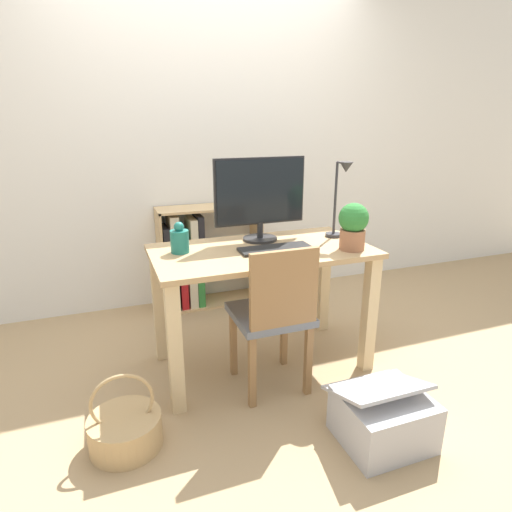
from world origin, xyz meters
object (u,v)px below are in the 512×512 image
(storage_box, at_px, (383,417))
(desk_lamp, at_px, (340,192))
(monitor, at_px, (260,195))
(keyboard, at_px, (275,249))
(basket, at_px, (125,429))
(vase, at_px, (180,240))
(bookshelf, at_px, (193,260))
(potted_plant, at_px, (353,225))
(chair, at_px, (274,313))

(storage_box, bearing_deg, desk_lamp, 75.09)
(monitor, xyz_separation_m, desk_lamp, (0.47, -0.14, 0.01))
(keyboard, bearing_deg, basket, -156.41)
(vase, distance_m, bookshelf, 1.04)
(desk_lamp, bearing_deg, vase, 176.92)
(bookshelf, xyz_separation_m, storage_box, (0.49, -1.83, -0.26))
(monitor, bearing_deg, bookshelf, 107.22)
(desk_lamp, bearing_deg, keyboard, -169.01)
(desk_lamp, bearing_deg, potted_plant, -101.16)
(monitor, xyz_separation_m, storage_box, (0.23, -1.01, -0.90))
(keyboard, relative_size, vase, 2.39)
(chair, height_order, storage_box, chair)
(keyboard, xyz_separation_m, basket, (-0.91, -0.40, -0.66))
(potted_plant, xyz_separation_m, storage_box, (-0.19, -0.64, -0.76))
(monitor, xyz_separation_m, chair, (-0.09, -0.46, -0.55))
(monitor, distance_m, storage_box, 1.37)
(monitor, distance_m, vase, 0.56)
(bookshelf, relative_size, storage_box, 1.94)
(keyboard, bearing_deg, monitor, 91.62)
(chair, bearing_deg, vase, 130.99)
(potted_plant, bearing_deg, bookshelf, 119.55)
(basket, relative_size, storage_box, 0.91)
(potted_plant, bearing_deg, storage_box, -106.22)
(chair, bearing_deg, monitor, 71.44)
(bookshelf, bearing_deg, basket, -114.06)
(vase, height_order, storage_box, vase)
(keyboard, height_order, storage_box, keyboard)
(basket, height_order, storage_box, basket)
(bookshelf, distance_m, storage_box, 1.92)
(monitor, bearing_deg, desk_lamp, -16.72)
(chair, bearing_deg, keyboard, 59.59)
(vase, bearing_deg, chair, -41.91)
(vase, relative_size, potted_plant, 0.66)
(vase, xyz_separation_m, bookshelf, (0.25, 0.91, -0.43))
(keyboard, distance_m, vase, 0.54)
(desk_lamp, bearing_deg, chair, -150.13)
(chair, xyz_separation_m, storage_box, (0.33, -0.55, -0.34))
(vase, distance_m, chair, 0.66)
(vase, height_order, basket, vase)
(monitor, distance_m, potted_plant, 0.58)
(potted_plant, height_order, storage_box, potted_plant)
(potted_plant, bearing_deg, desk_lamp, 78.84)
(monitor, height_order, potted_plant, monitor)
(keyboard, bearing_deg, potted_plant, -18.54)
(chair, bearing_deg, basket, -175.55)
(desk_lamp, xyz_separation_m, storage_box, (-0.23, -0.87, -0.91))
(chair, height_order, bookshelf, chair)
(monitor, relative_size, storage_box, 1.36)
(basket, bearing_deg, potted_plant, 11.05)
(desk_lamp, bearing_deg, monitor, 163.28)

